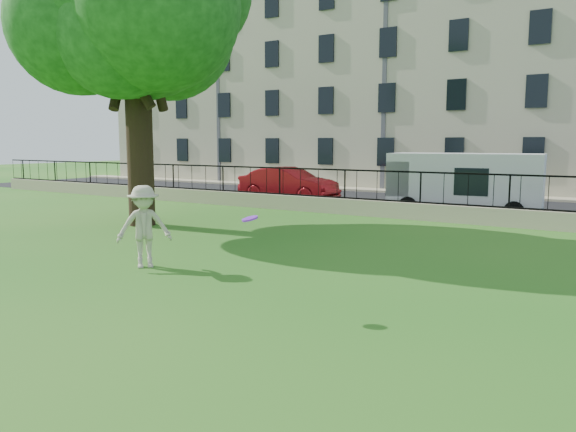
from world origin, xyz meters
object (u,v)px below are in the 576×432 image
Objects in this scene: man at (144,227)px; tree at (133,1)px; frisbee at (250,219)px; white_van at (464,184)px; red_sedan at (288,184)px.

tree is at bearing 88.24° from man.
frisbee is 14.30m from white_van.
frisbee is 0.05× the size of white_van.
tree is at bearing -140.69° from white_van.
frisbee reaches higher than red_sedan.
red_sedan is at bearing 89.62° from tree.
white_van reaches higher than man.
frisbee is at bearing -149.81° from red_sedan.
tree is 1.94× the size of white_van.
frisbee is (8.83, -5.73, -5.74)m from tree.
tree is 39.97× the size of frisbee.
man is 14.52m from red_sedan.
man is 13.51m from white_van.
man is 0.38× the size of red_sedan.
red_sedan is (-4.97, 13.64, -0.13)m from man.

